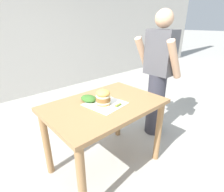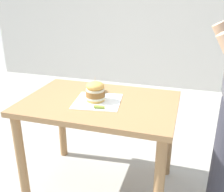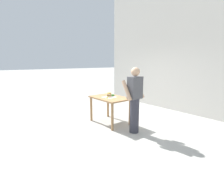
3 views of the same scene
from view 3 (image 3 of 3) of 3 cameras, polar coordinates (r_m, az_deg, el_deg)
ground_plane at (r=5.38m, az=-0.68°, el=-8.65°), size 80.00×80.00×0.00m
patio_table at (r=5.20m, az=-0.70°, el=-1.83°), size 0.78×1.16×0.79m
serving_paper at (r=5.16m, az=-0.89°, el=-0.37°), size 0.38×0.38×0.00m
sandwich at (r=5.17m, az=-0.99°, el=0.50°), size 0.15×0.15×0.19m
pickle_spear at (r=5.04m, az=-1.61°, el=-0.49°), size 0.03×0.08×0.02m
side_salad at (r=5.32m, az=-0.01°, el=0.28°), size 0.18×0.14×0.06m
diner_across_table at (r=4.47m, az=7.40°, el=-1.05°), size 0.55×0.35×1.69m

